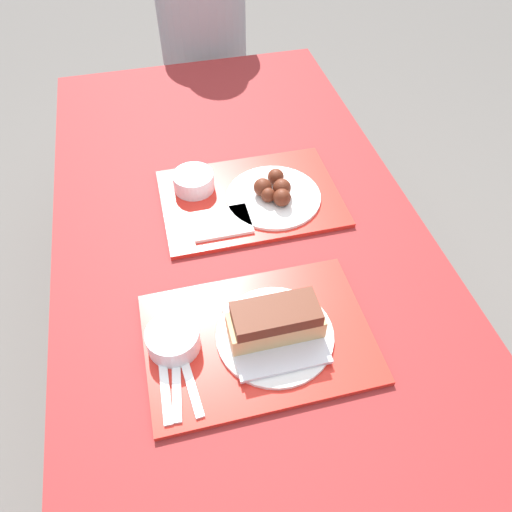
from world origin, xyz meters
TOP-DOWN VIEW (x-y plane):
  - ground_plane at (0.00, 0.00)m, footprint 12.00×12.00m
  - picnic_table at (0.00, 0.00)m, footprint 0.87×1.86m
  - picnic_bench_far at (0.00, 1.15)m, footprint 0.83×0.28m
  - tray_near at (-0.03, -0.21)m, footprint 0.44×0.31m
  - tray_far at (0.05, 0.19)m, footprint 0.44×0.31m
  - bowl_coleslaw_near at (-0.19, -0.19)m, footprint 0.10×0.10m
  - brisket_sandwich_plate at (0.00, -0.22)m, footprint 0.23×0.23m
  - plastic_fork_near at (-0.20, -0.26)m, footprint 0.04×0.17m
  - plastic_knife_near at (-0.18, -0.26)m, footprint 0.03×0.17m
  - plastic_spoon_near at (-0.22, -0.26)m, footprint 0.02×0.17m
  - condiment_packet at (-0.04, -0.14)m, footprint 0.04×0.03m
  - bowl_coleslaw_far at (-0.08, 0.26)m, footprint 0.10×0.10m
  - wings_plate_far at (0.10, 0.17)m, footprint 0.24×0.24m
  - napkin_far at (-0.04, 0.11)m, footprint 0.14×0.10m
  - person_seated_across at (0.09, 1.15)m, footprint 0.32×0.32m

SIDE VIEW (x-z plane):
  - ground_plane at x=0.00m, z-range 0.00..0.00m
  - picnic_bench_far at x=0.00m, z-range 0.16..0.63m
  - picnic_table at x=0.00m, z-range 0.28..1.01m
  - tray_near at x=-0.03m, z-range 0.73..0.74m
  - tray_far at x=0.05m, z-range 0.73..0.74m
  - plastic_fork_near at x=-0.20m, z-range 0.74..0.75m
  - plastic_knife_near at x=-0.18m, z-range 0.74..0.75m
  - plastic_spoon_near at x=-0.22m, z-range 0.74..0.75m
  - condiment_packet at x=-0.04m, z-range 0.74..0.75m
  - napkin_far at x=-0.04m, z-range 0.74..0.75m
  - wings_plate_far at x=0.10m, z-range 0.73..0.78m
  - bowl_coleslaw_near at x=-0.19m, z-range 0.74..0.79m
  - bowl_coleslaw_far at x=-0.08m, z-range 0.74..0.79m
  - brisket_sandwich_plate at x=0.00m, z-range 0.73..0.82m
  - person_seated_across at x=0.09m, z-range 0.42..1.17m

